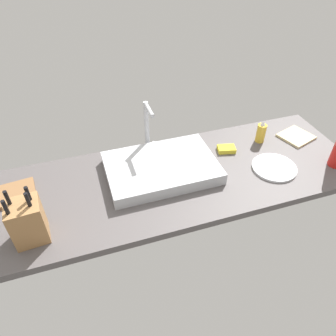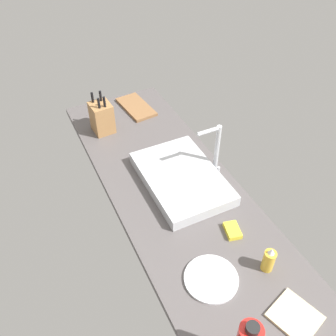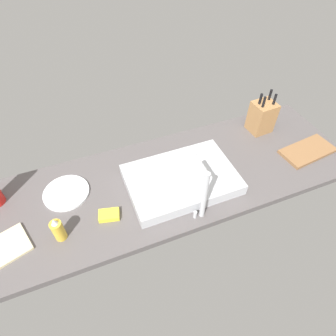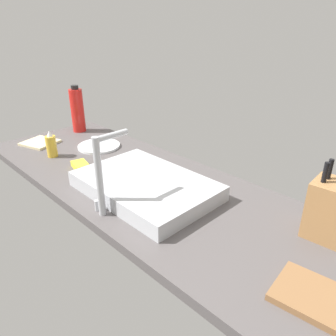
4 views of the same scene
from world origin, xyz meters
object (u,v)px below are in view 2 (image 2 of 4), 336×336
knife_block (102,117)px  dinner_plate (211,279)px  sink_basin (181,178)px  dish_towel (295,317)px  soap_bottle (269,260)px  faucet (215,146)px  dish_sponge (232,230)px  cutting_board (136,107)px

knife_block → dinner_plate: bearing=-0.4°
sink_basin → dish_towel: 79.96cm
soap_bottle → sink_basin: bearing=-171.8°
soap_bottle → dinner_plate: 23.91cm
faucet → soap_bottle: faucet is taller
dinner_plate → dish_sponge: bearing=128.1°
dinner_plate → dish_towel: 32.84cm
faucet → cutting_board: size_ratio=0.94×
dinner_plate → dish_sponge: size_ratio=2.39×
soap_bottle → faucet: bearing=170.0°
faucet → dish_sponge: (38.47, -13.02, -14.91)cm
dish_towel → dish_sponge: 42.32cm
soap_bottle → dish_sponge: (-21.12, -2.50, -4.40)cm
cutting_board → soap_bottle: bearing=1.5°
cutting_board → sink_basin: bearing=-3.9°
soap_bottle → cutting_board: bearing=-178.5°
knife_block → soap_bottle: 121.19cm
cutting_board → dish_sponge: 110.11cm
faucet → dish_towel: size_ratio=1.71×
knife_block → cutting_board: (-13.79, 26.29, -8.32)cm
soap_bottle → dinner_plate: bearing=-102.9°
soap_bottle → dish_towel: bearing=-8.7°
faucet → soap_bottle: (59.59, -10.52, -10.51)cm
dish_towel → dish_sponge: dish_sponge is taller
sink_basin → dish_sponge: (37.45, 5.91, -1.74)cm
sink_basin → cutting_board: bearing=176.1°
dish_sponge → knife_block: bearing=-164.2°
cutting_board → soap_bottle: soap_bottle is taller
soap_bottle → dish_towel: 22.01cm
knife_block → cutting_board: knife_block is taller
knife_block → dinner_plate: knife_block is taller
faucet → dinner_plate: faucet is taller
knife_block → dish_towel: 141.39cm
sink_basin → dinner_plate: (53.36, -14.38, -2.34)cm
faucet → dish_towel: faucet is taller
faucet → dinner_plate: bearing=-31.5°
sink_basin → dinner_plate: 55.31cm
dinner_plate → dish_towel: same height
faucet → dish_towel: 83.40cm
faucet → dish_sponge: faucet is taller
dinner_plate → dish_sponge: dish_sponge is taller
sink_basin → faucet: 23.08cm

